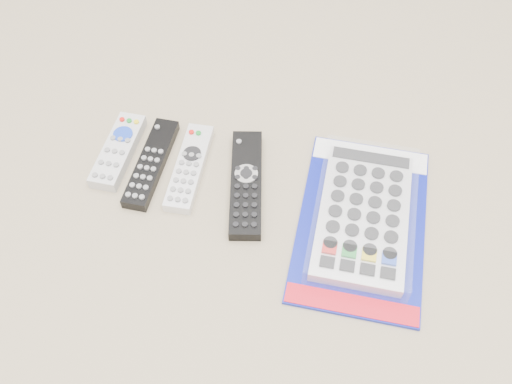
% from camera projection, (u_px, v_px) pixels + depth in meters
% --- Properties ---
extents(remote_small_grey, '(0.05, 0.15, 0.02)m').
position_uv_depth(remote_small_grey, '(118.00, 151.00, 0.95)').
color(remote_small_grey, '#BABABD').
rests_on(remote_small_grey, ground).
extents(remote_slim_black, '(0.04, 0.18, 0.02)m').
position_uv_depth(remote_slim_black, '(151.00, 163.00, 0.93)').
color(remote_slim_black, black).
rests_on(remote_slim_black, ground).
extents(remote_silver_dvd, '(0.05, 0.17, 0.02)m').
position_uv_depth(remote_silver_dvd, '(189.00, 167.00, 0.93)').
color(remote_silver_dvd, silver).
rests_on(remote_silver_dvd, ground).
extents(remote_large_black, '(0.08, 0.21, 0.02)m').
position_uv_depth(remote_large_black, '(246.00, 184.00, 0.91)').
color(remote_large_black, black).
rests_on(remote_large_black, ground).
extents(jumbo_remote_packaged, '(0.20, 0.32, 0.04)m').
position_uv_depth(jumbo_remote_packaged, '(363.00, 215.00, 0.86)').
color(jumbo_remote_packaged, '#0D1895').
rests_on(jumbo_remote_packaged, ground).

